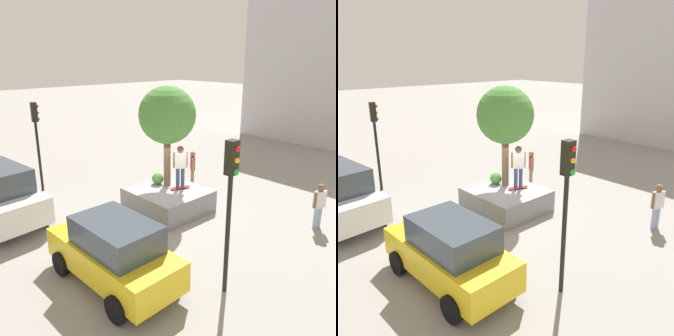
# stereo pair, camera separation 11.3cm
# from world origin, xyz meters

# --- Properties ---
(ground_plane) EXTENTS (120.00, 120.00, 0.00)m
(ground_plane) POSITION_xyz_m (0.00, 0.00, 0.00)
(ground_plane) COLOR gray
(planter_ledge) EXTENTS (2.89, 2.66, 0.88)m
(planter_ledge) POSITION_xyz_m (0.36, -0.26, 0.44)
(planter_ledge) COLOR gray
(planter_ledge) RESTS_ON ground
(plaza_tree) EXTENTS (2.27, 2.27, 4.06)m
(plaza_tree) POSITION_xyz_m (0.74, -0.57, 3.77)
(plaza_tree) COLOR brown
(plaza_tree) RESTS_ON planter_ledge
(boxwood_shrub) EXTENTS (0.49, 0.49, 0.49)m
(boxwood_shrub) POSITION_xyz_m (1.12, -0.39, 1.12)
(boxwood_shrub) COLOR #4C8C3D
(boxwood_shrub) RESTS_ON planter_ledge
(skateboard) EXTENTS (0.48, 0.82, 0.07)m
(skateboard) POSITION_xyz_m (0.06, -0.65, 0.93)
(skateboard) COLOR #A51E1E
(skateboard) RESTS_ON planter_ledge
(skateboarder) EXTENTS (0.43, 0.48, 1.71)m
(skateboarder) POSITION_xyz_m (0.06, -0.65, 1.93)
(skateboarder) COLOR navy
(skateboarder) RESTS_ON skateboard
(taxi_cab) EXTENTS (4.17, 2.01, 1.93)m
(taxi_cab) POSITION_xyz_m (-2.25, 4.16, 0.98)
(taxi_cab) COLOR gold
(taxi_cab) RESTS_ON ground
(traffic_light_corner) EXTENTS (0.32, 0.36, 4.08)m
(traffic_light_corner) POSITION_xyz_m (5.93, 2.55, 2.81)
(traffic_light_corner) COLOR black
(traffic_light_corner) RESTS_ON ground
(traffic_light_median) EXTENTS (0.34, 0.28, 4.13)m
(traffic_light_median) POSITION_xyz_m (-4.54, 2.22, 2.83)
(traffic_light_median) COLOR black
(traffic_light_median) RESTS_ON ground
(bystander_watching) EXTENTS (0.30, 0.56, 1.70)m
(bystander_watching) POSITION_xyz_m (-4.53, -3.11, 0.98)
(bystander_watching) COLOR #8C9EB7
(bystander_watching) RESTS_ON ground
(passerby_with_bag) EXTENTS (0.47, 0.45, 1.70)m
(passerby_with_bag) POSITION_xyz_m (1.64, -3.07, 0.98)
(passerby_with_bag) COLOR #847056
(passerby_with_bag) RESTS_ON ground
(plaza_lowrise_south) EXTENTS (8.46, 6.08, 12.81)m
(plaza_lowrise_south) POSITION_xyz_m (3.03, -17.70, 6.41)
(plaza_lowrise_south) COLOR #B2B2BC
(plaza_lowrise_south) RESTS_ON ground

